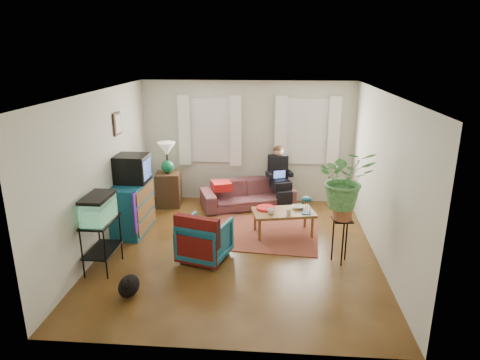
# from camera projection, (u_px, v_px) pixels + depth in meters

# --- Properties ---
(floor) EXTENTS (4.50, 5.00, 0.01)m
(floor) POSITION_uv_depth(u_px,v_px,m) (238.00, 249.00, 7.18)
(floor) COLOR #4F2B14
(floor) RESTS_ON ground
(ceiling) EXTENTS (4.50, 5.00, 0.01)m
(ceiling) POSITION_uv_depth(u_px,v_px,m) (238.00, 93.00, 6.41)
(ceiling) COLOR white
(ceiling) RESTS_ON wall_back
(wall_back) EXTENTS (4.50, 0.01, 2.60)m
(wall_back) POSITION_uv_depth(u_px,v_px,m) (248.00, 142.00, 9.17)
(wall_back) COLOR silver
(wall_back) RESTS_ON floor
(wall_front) EXTENTS (4.50, 0.01, 2.60)m
(wall_front) POSITION_uv_depth(u_px,v_px,m) (218.00, 245.00, 4.42)
(wall_front) COLOR silver
(wall_front) RESTS_ON floor
(wall_left) EXTENTS (0.01, 5.00, 2.60)m
(wall_left) POSITION_uv_depth(u_px,v_px,m) (101.00, 172.00, 6.96)
(wall_left) COLOR silver
(wall_left) RESTS_ON floor
(wall_right) EXTENTS (0.01, 5.00, 2.60)m
(wall_right) POSITION_uv_depth(u_px,v_px,m) (382.00, 179.00, 6.63)
(wall_right) COLOR silver
(wall_right) RESTS_ON floor
(window_left) EXTENTS (1.08, 0.04, 1.38)m
(window_left) POSITION_uv_depth(u_px,v_px,m) (210.00, 130.00, 9.14)
(window_left) COLOR white
(window_left) RESTS_ON wall_back
(window_right) EXTENTS (1.08, 0.04, 1.38)m
(window_right) POSITION_uv_depth(u_px,v_px,m) (307.00, 132.00, 8.99)
(window_right) COLOR white
(window_right) RESTS_ON wall_back
(curtains_left) EXTENTS (1.36, 0.06, 1.50)m
(curtains_left) POSITION_uv_depth(u_px,v_px,m) (210.00, 131.00, 9.07)
(curtains_left) COLOR white
(curtains_left) RESTS_ON wall_back
(curtains_right) EXTENTS (1.36, 0.06, 1.50)m
(curtains_right) POSITION_uv_depth(u_px,v_px,m) (307.00, 132.00, 8.91)
(curtains_right) COLOR white
(curtains_right) RESTS_ON wall_back
(picture_frame) EXTENTS (0.04, 0.32, 0.40)m
(picture_frame) POSITION_uv_depth(u_px,v_px,m) (118.00, 124.00, 7.58)
(picture_frame) COLOR #3D2616
(picture_frame) RESTS_ON wall_left
(area_rug) EXTENTS (2.14, 1.78, 0.01)m
(area_rug) POSITION_uv_depth(u_px,v_px,m) (262.00, 233.00, 7.79)
(area_rug) COLOR brown
(area_rug) RESTS_ON floor
(sofa) EXTENTS (2.07, 1.36, 0.75)m
(sofa) POSITION_uv_depth(u_px,v_px,m) (248.00, 190.00, 9.02)
(sofa) COLOR brown
(sofa) RESTS_ON floor
(seated_person) EXTENTS (0.65, 0.72, 1.15)m
(seated_person) POSITION_uv_depth(u_px,v_px,m) (279.00, 178.00, 9.13)
(seated_person) COLOR black
(seated_person) RESTS_ON sofa
(side_table) EXTENTS (0.54, 0.54, 0.72)m
(side_table) POSITION_uv_depth(u_px,v_px,m) (169.00, 189.00, 9.09)
(side_table) COLOR #3D2417
(side_table) RESTS_ON floor
(table_lamp) EXTENTS (0.41, 0.41, 0.66)m
(table_lamp) POSITION_uv_depth(u_px,v_px,m) (167.00, 158.00, 8.89)
(table_lamp) COLOR white
(table_lamp) RESTS_ON side_table
(dresser) EXTENTS (0.55, 1.05, 0.93)m
(dresser) POSITION_uv_depth(u_px,v_px,m) (132.00, 207.00, 7.77)
(dresser) COLOR #105360
(dresser) RESTS_ON floor
(crt_tv) EXTENTS (0.58, 0.54, 0.49)m
(crt_tv) POSITION_uv_depth(u_px,v_px,m) (132.00, 168.00, 7.66)
(crt_tv) COLOR black
(crt_tv) RESTS_ON dresser
(aquarium_stand) EXTENTS (0.40, 0.71, 0.78)m
(aquarium_stand) POSITION_uv_depth(u_px,v_px,m) (102.00, 245.00, 6.46)
(aquarium_stand) COLOR black
(aquarium_stand) RESTS_ON floor
(aquarium) EXTENTS (0.36, 0.64, 0.41)m
(aquarium) POSITION_uv_depth(u_px,v_px,m) (98.00, 208.00, 6.28)
(aquarium) COLOR #7FD899
(aquarium) RESTS_ON aquarium_stand
(black_cat) EXTENTS (0.33, 0.45, 0.36)m
(black_cat) POSITION_uv_depth(u_px,v_px,m) (129.00, 284.00, 5.80)
(black_cat) COLOR black
(black_cat) RESTS_ON floor
(armchair) EXTENTS (0.87, 0.84, 0.73)m
(armchair) POSITION_uv_depth(u_px,v_px,m) (205.00, 238.00, 6.78)
(armchair) COLOR #126470
(armchair) RESTS_ON floor
(serape_throw) EXTENTS (0.75, 0.38, 0.60)m
(serape_throw) POSITION_uv_depth(u_px,v_px,m) (196.00, 236.00, 6.48)
(serape_throw) COLOR #9E0A0A
(serape_throw) RESTS_ON armchair
(coffee_table) EXTENTS (1.18, 0.81, 0.45)m
(coffee_table) POSITION_uv_depth(u_px,v_px,m) (283.00, 223.00, 7.70)
(coffee_table) COLOR brown
(coffee_table) RESTS_ON floor
(cup_a) EXTENTS (0.15, 0.15, 0.10)m
(cup_a) POSITION_uv_depth(u_px,v_px,m) (271.00, 211.00, 7.50)
(cup_a) COLOR white
(cup_a) RESTS_ON coffee_table
(cup_b) EXTENTS (0.12, 0.12, 0.09)m
(cup_b) POSITION_uv_depth(u_px,v_px,m) (289.00, 212.00, 7.46)
(cup_b) COLOR beige
(cup_b) RESTS_ON coffee_table
(bowl) EXTENTS (0.25, 0.25, 0.05)m
(bowl) POSITION_uv_depth(u_px,v_px,m) (298.00, 207.00, 7.76)
(bowl) COLOR white
(bowl) RESTS_ON coffee_table
(snack_tray) EXTENTS (0.40, 0.40, 0.04)m
(snack_tray) POSITION_uv_depth(u_px,v_px,m) (266.00, 208.00, 7.73)
(snack_tray) COLOR #B21414
(snack_tray) RESTS_ON coffee_table
(birdcage) EXTENTS (0.21, 0.21, 0.32)m
(birdcage) POSITION_uv_depth(u_px,v_px,m) (307.00, 205.00, 7.50)
(birdcage) COLOR #115B6B
(birdcage) RESTS_ON coffee_table
(plant_stand) EXTENTS (0.34, 0.34, 0.73)m
(plant_stand) POSITION_uv_depth(u_px,v_px,m) (341.00, 241.00, 6.67)
(plant_stand) COLOR black
(plant_stand) RESTS_ON floor
(potted_plant) EXTENTS (0.91, 0.81, 0.92)m
(potted_plant) POSITION_uv_depth(u_px,v_px,m) (345.00, 188.00, 6.41)
(potted_plant) COLOR #599947
(potted_plant) RESTS_ON plant_stand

